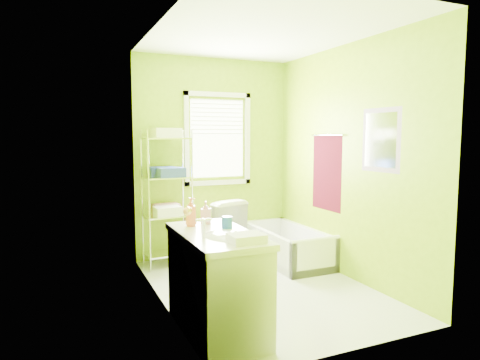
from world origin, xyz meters
name	(u,v)px	position (x,y,z in m)	size (l,w,h in m)	color
ground	(262,288)	(0.00, 0.00, 0.00)	(2.90, 2.90, 0.00)	silver
room_envelope	(263,140)	(0.00, 0.00, 1.55)	(2.14, 2.94, 2.62)	#7CA107
window	(218,134)	(0.05, 1.42, 1.61)	(0.92, 0.05, 1.22)	white
door	(196,219)	(-1.04, -1.00, 1.00)	(0.09, 0.80, 2.00)	white
right_wall_decor	(347,160)	(1.04, -0.02, 1.32)	(0.04, 1.48, 1.17)	#440714
bathtub	(288,250)	(0.73, 0.72, 0.14)	(0.64, 1.38, 0.44)	white
toilet	(215,230)	(-0.11, 1.12, 0.41)	(0.45, 0.80, 0.81)	white
vanity	(217,279)	(-0.78, -0.75, 0.44)	(0.56, 1.09, 1.07)	silver
wire_shelf_unit	(168,182)	(-0.69, 1.18, 1.03)	(0.59, 0.47, 1.68)	silver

